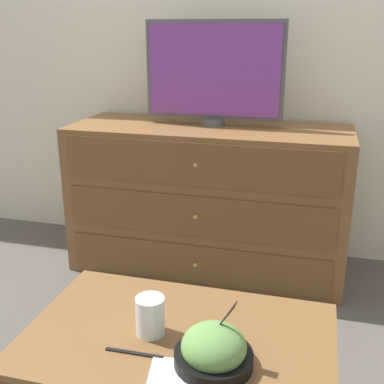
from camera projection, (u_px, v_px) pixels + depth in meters
ground_plane at (228, 243)px, 2.97m from camera, size 12.00×12.00×0.00m
wall_back at (235, 20)px, 2.57m from camera, size 12.00×0.05×2.60m
dresser at (208, 199)px, 2.58m from camera, size 1.44×0.56×0.78m
tv at (214, 72)px, 2.40m from camera, size 0.70×0.12×0.52m
coffee_table at (178, 354)px, 1.37m from camera, size 0.86×0.55×0.45m
takeout_bowl at (214, 350)px, 1.21m from camera, size 0.20×0.20×0.17m
drink_cup at (150, 318)px, 1.34m from camera, size 0.08×0.08×0.11m
napkin at (173, 374)px, 1.19m from camera, size 0.14×0.14×0.00m
knife at (134, 353)px, 1.27m from camera, size 0.16×0.01×0.01m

